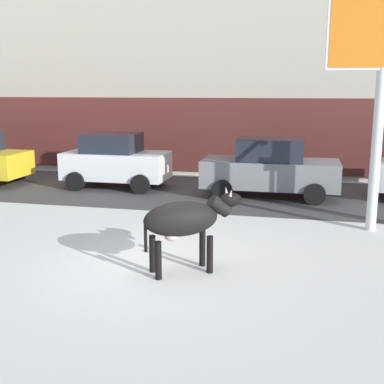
# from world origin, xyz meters

# --- Properties ---
(ground_plane) EXTENTS (120.00, 120.00, 0.00)m
(ground_plane) POSITION_xyz_m (0.00, 0.00, 0.00)
(ground_plane) COLOR silver
(road_strip) EXTENTS (60.00, 5.60, 0.01)m
(road_strip) POSITION_xyz_m (0.00, 7.05, 0.00)
(road_strip) COLOR #423F3F
(road_strip) RESTS_ON ground
(building_facade) EXTENTS (44.00, 6.10, 13.00)m
(building_facade) POSITION_xyz_m (0.00, 13.19, 6.48)
(building_facade) COLOR #BCB29E
(building_facade) RESTS_ON ground
(cow_black) EXTENTS (1.82, 1.37, 1.54)m
(cow_black) POSITION_xyz_m (0.58, -0.10, 0.99)
(cow_black) COLOR black
(cow_black) RESTS_ON ground
(billboard) EXTENTS (2.53, 0.30, 5.56)m
(billboard) POSITION_xyz_m (4.26, 3.61, 4.31)
(billboard) COLOR silver
(billboard) RESTS_ON ground
(car_white_hatchback) EXTENTS (3.51, 1.94, 1.86)m
(car_white_hatchback) POSITION_xyz_m (-3.67, 7.20, 0.93)
(car_white_hatchback) COLOR white
(car_white_hatchback) RESTS_ON ground
(car_grey_sedan) EXTENTS (4.21, 2.00, 1.84)m
(car_grey_sedan) POSITION_xyz_m (1.60, 6.89, 0.91)
(car_grey_sedan) COLOR slate
(car_grey_sedan) RESTS_ON ground
(pedestrian_by_cars) EXTENTS (0.36, 0.24, 1.73)m
(pedestrian_by_cars) POSITION_xyz_m (-8.67, 10.21, 0.88)
(pedestrian_by_cars) COLOR #282833
(pedestrian_by_cars) RESTS_ON ground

